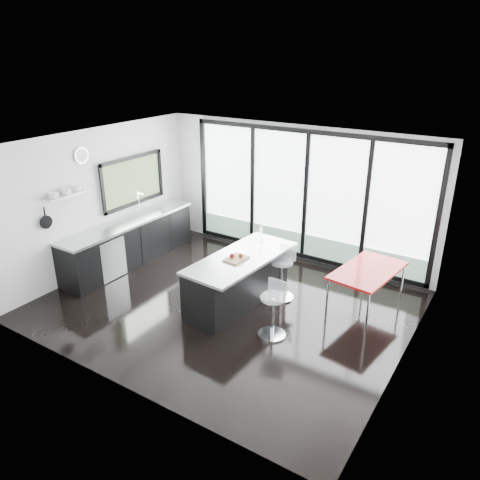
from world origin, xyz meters
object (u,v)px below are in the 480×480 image
Objects in this scene: red_table at (366,290)px; bar_stool_near at (272,316)px; bar_stool_far at (281,279)px; island at (238,278)px.

bar_stool_near is at bearing -121.81° from red_table.
bar_stool_far is at bearing -163.47° from red_table.
island reaches higher than bar_stool_near.
red_table is at bearing 59.96° from bar_stool_near.
red_table is (0.96, 1.54, 0.03)m from bar_stool_near.
red_table is (1.97, 0.94, -0.07)m from island.
bar_stool_near is 0.49× the size of red_table.
island reaches higher than bar_stool_far.
island is 1.58× the size of red_table.
red_table reaches higher than bar_stool_far.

